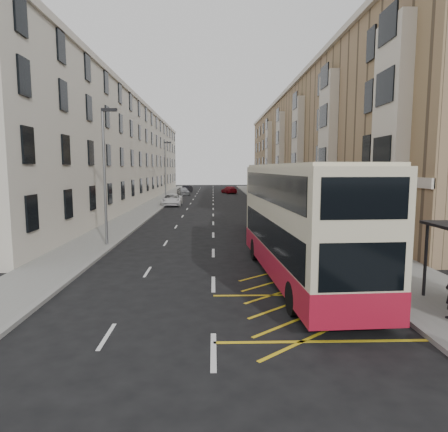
{
  "coord_description": "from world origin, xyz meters",
  "views": [
    {
      "loc": [
        0.01,
        -11.8,
        4.71
      ],
      "look_at": [
        0.51,
        6.62,
        2.48
      ],
      "focal_mm": 32.0,
      "sensor_mm": 36.0,
      "label": 1
    }
  ],
  "objects_px": {
    "white_van": "(172,200)",
    "double_decker_rear": "(268,206)",
    "car_red": "(229,190)",
    "pedestrian_far": "(387,255)",
    "street_lamp_far": "(166,168)",
    "double_decker_front": "(300,222)",
    "car_dark": "(186,189)",
    "street_lamp_near": "(105,169)",
    "car_silver": "(183,191)"
  },
  "relations": [
    {
      "from": "street_lamp_near",
      "to": "white_van",
      "type": "distance_m",
      "value": 26.6
    },
    {
      "from": "car_silver",
      "to": "car_dark",
      "type": "xyz_separation_m",
      "value": [
        0.0,
        8.24,
        -0.08
      ]
    },
    {
      "from": "street_lamp_far",
      "to": "car_red",
      "type": "xyz_separation_m",
      "value": [
        9.33,
        20.25,
        -3.98
      ]
    },
    {
      "from": "pedestrian_far",
      "to": "car_silver",
      "type": "distance_m",
      "value": 54.36
    },
    {
      "from": "car_silver",
      "to": "street_lamp_far",
      "type": "bearing_deg",
      "value": -110.15
    },
    {
      "from": "car_dark",
      "to": "car_red",
      "type": "distance_m",
      "value": 8.82
    },
    {
      "from": "white_van",
      "to": "car_silver",
      "type": "height_order",
      "value": "white_van"
    },
    {
      "from": "white_van",
      "to": "car_silver",
      "type": "bearing_deg",
      "value": 89.31
    },
    {
      "from": "pedestrian_far",
      "to": "white_van",
      "type": "relative_size",
      "value": 0.36
    },
    {
      "from": "white_van",
      "to": "street_lamp_near",
      "type": "bearing_deg",
      "value": -93.19
    },
    {
      "from": "double_decker_front",
      "to": "car_red",
      "type": "relative_size",
      "value": 2.74
    },
    {
      "from": "car_silver",
      "to": "double_decker_rear",
      "type": "bearing_deg",
      "value": -93.47
    },
    {
      "from": "double_decker_rear",
      "to": "white_van",
      "type": "height_order",
      "value": "double_decker_rear"
    },
    {
      "from": "street_lamp_near",
      "to": "pedestrian_far",
      "type": "height_order",
      "value": "street_lamp_near"
    },
    {
      "from": "pedestrian_far",
      "to": "white_van",
      "type": "xyz_separation_m",
      "value": [
        -12.48,
        33.89,
        -0.36
      ]
    },
    {
      "from": "white_van",
      "to": "double_decker_front",
      "type": "bearing_deg",
      "value": -76.1
    },
    {
      "from": "pedestrian_far",
      "to": "car_red",
      "type": "xyz_separation_m",
      "value": [
        -4.3,
        57.85,
        -0.44
      ]
    },
    {
      "from": "double_decker_front",
      "to": "white_van",
      "type": "bearing_deg",
      "value": 101.52
    },
    {
      "from": "pedestrian_far",
      "to": "car_silver",
      "type": "height_order",
      "value": "pedestrian_far"
    },
    {
      "from": "double_decker_front",
      "to": "car_dark",
      "type": "height_order",
      "value": "double_decker_front"
    },
    {
      "from": "car_silver",
      "to": "car_red",
      "type": "distance_m",
      "value": 9.56
    },
    {
      "from": "street_lamp_near",
      "to": "street_lamp_far",
      "type": "xyz_separation_m",
      "value": [
        0.0,
        30.0,
        0.0
      ]
    },
    {
      "from": "street_lamp_far",
      "to": "car_dark",
      "type": "height_order",
      "value": "street_lamp_far"
    },
    {
      "from": "white_van",
      "to": "double_decker_rear",
      "type": "bearing_deg",
      "value": -68.51
    },
    {
      "from": "street_lamp_far",
      "to": "pedestrian_far",
      "type": "xyz_separation_m",
      "value": [
        13.63,
        -37.6,
        -3.54
      ]
    },
    {
      "from": "car_red",
      "to": "street_lamp_far",
      "type": "bearing_deg",
      "value": 46.57
    },
    {
      "from": "pedestrian_far",
      "to": "white_van",
      "type": "height_order",
      "value": "pedestrian_far"
    },
    {
      "from": "double_decker_front",
      "to": "white_van",
      "type": "height_order",
      "value": "double_decker_front"
    },
    {
      "from": "car_dark",
      "to": "white_van",
      "type": "bearing_deg",
      "value": -73.8
    },
    {
      "from": "street_lamp_near",
      "to": "car_red",
      "type": "height_order",
      "value": "street_lamp_near"
    },
    {
      "from": "car_red",
      "to": "double_decker_rear",
      "type": "bearing_deg",
      "value": 72.39
    },
    {
      "from": "pedestrian_far",
      "to": "double_decker_front",
      "type": "bearing_deg",
      "value": 23.63
    },
    {
      "from": "street_lamp_far",
      "to": "car_red",
      "type": "relative_size",
      "value": 1.78
    },
    {
      "from": "white_van",
      "to": "car_dark",
      "type": "bearing_deg",
      "value": 89.31
    },
    {
      "from": "car_red",
      "to": "pedestrian_far",
      "type": "bearing_deg",
      "value": 75.56
    },
    {
      "from": "white_van",
      "to": "car_silver",
      "type": "xyz_separation_m",
      "value": [
        0.0,
        19.01,
        -0.01
      ]
    },
    {
      "from": "double_decker_rear",
      "to": "car_silver",
      "type": "xyz_separation_m",
      "value": [
        -9.05,
        41.21,
        -1.3
      ]
    },
    {
      "from": "street_lamp_near",
      "to": "double_decker_front",
      "type": "relative_size",
      "value": 0.65
    },
    {
      "from": "double_decker_front",
      "to": "pedestrian_far",
      "type": "relative_size",
      "value": 6.53
    },
    {
      "from": "street_lamp_far",
      "to": "car_dark",
      "type": "relative_size",
      "value": 2.04
    },
    {
      "from": "street_lamp_far",
      "to": "pedestrian_far",
      "type": "distance_m",
      "value": 40.15
    },
    {
      "from": "street_lamp_far",
      "to": "car_red",
      "type": "bearing_deg",
      "value": 65.27
    },
    {
      "from": "double_decker_rear",
      "to": "street_lamp_near",
      "type": "bearing_deg",
      "value": -156.09
    },
    {
      "from": "white_van",
      "to": "car_red",
      "type": "height_order",
      "value": "white_van"
    },
    {
      "from": "street_lamp_near",
      "to": "car_red",
      "type": "distance_m",
      "value": 51.26
    },
    {
      "from": "car_dark",
      "to": "street_lamp_near",
      "type": "bearing_deg",
      "value": -75.03
    },
    {
      "from": "double_decker_rear",
      "to": "car_dark",
      "type": "xyz_separation_m",
      "value": [
        -9.05,
        49.45,
        -1.37
      ]
    },
    {
      "from": "double_decker_front",
      "to": "pedestrian_far",
      "type": "height_order",
      "value": "double_decker_front"
    },
    {
      "from": "double_decker_rear",
      "to": "car_dark",
      "type": "height_order",
      "value": "double_decker_rear"
    },
    {
      "from": "double_decker_front",
      "to": "car_red",
      "type": "distance_m",
      "value": 57.82
    }
  ]
}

